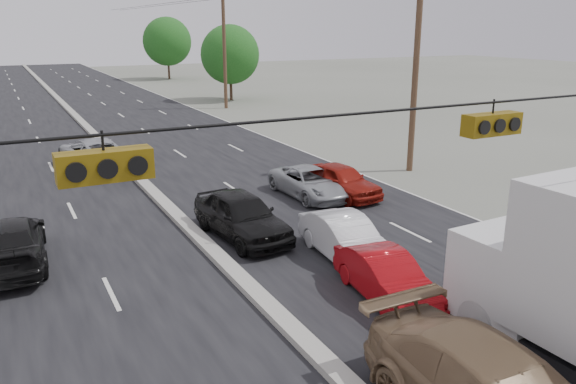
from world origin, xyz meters
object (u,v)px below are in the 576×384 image
Objects in this scene: tree_right_far at (167,41)px; red_sedan at (386,277)px; tree_right_mid at (230,54)px; utility_pole_right_c at (224,48)px; queue_car_b at (345,239)px; queue_car_e at (341,181)px; queue_car_c at (310,183)px; oncoming_near at (9,243)px; utility_pole_right_b at (416,66)px; queue_car_a at (242,216)px; oncoming_far at (94,153)px.

tree_right_far is 67.05m from red_sedan.
tree_right_mid is 42.53m from red_sedan.
utility_pole_right_c is 34.36m from queue_car_b.
queue_car_e is (3.47, 5.67, 0.03)m from queue_car_b.
tree_right_mid is at bearing 72.23° from queue_car_c.
queue_car_c is at bearing -166.75° from oncoming_near.
oncoming_near is at bearing -168.62° from utility_pole_right_b.
utility_pole_right_c is at bearing -96.65° from tree_right_far.
queue_car_e is at bearing -103.95° from tree_right_mid.
queue_car_a is at bearing 111.97° from red_sedan.
utility_pole_right_b reaches higher than red_sedan.
utility_pole_right_b reaches higher than tree_right_far.
queue_car_a is at bearing -110.48° from utility_pole_right_c.
oncoming_far is (4.29, 11.35, 0.05)m from oncoming_near.
oncoming_near reaches higher than queue_car_c.
queue_car_c is at bearing -100.17° from tree_right_far.
tree_right_mid is 33.38m from queue_car_e.
utility_pole_right_c is 2.27× the size of queue_car_c.
tree_right_mid is 1.89× the size of red_sedan.
red_sedan is 11.14m from oncoming_near.
tree_right_far is 58.07m from queue_car_e.
utility_pole_right_b is at bearing 17.89° from queue_car_a.
tree_right_far is 2.02× the size of queue_car_b.
tree_right_mid is (2.50, 30.00, -0.77)m from utility_pole_right_b.
oncoming_near is at bearing 166.25° from queue_car_a.
utility_pole_right_b is at bearing 15.12° from queue_car_e.
utility_pole_right_b is at bearing -94.76° from tree_right_mid.
queue_car_e is at bearing -28.14° from queue_car_c.
tree_right_far is at bearing -117.19° from oncoming_far.
utility_pole_right_c is 27.81m from queue_car_c.
queue_car_c is (2.84, 9.01, -0.01)m from red_sedan.
queue_car_b is (0.53, 2.76, 0.04)m from red_sedan.
red_sedan is 9.33m from queue_car_e.
oncoming_far is at bearing 110.32° from red_sedan.
tree_right_mid reaches higher than queue_car_e.
queue_car_c is at bearing -166.26° from utility_pole_right_b.
queue_car_e reaches higher than red_sedan.
queue_car_c is 11.80m from oncoming_far.
tree_right_far is (3.50, 55.00, -0.15)m from utility_pole_right_b.
oncoming_near is (-7.09, 1.07, -0.06)m from queue_car_a.
red_sedan is (-12.00, -40.64, -3.71)m from tree_right_mid.
utility_pole_right_b is 1.23× the size of tree_right_far.
utility_pole_right_b is 8.20m from queue_car_c.
oncoming_far is (-4.40, 18.32, 0.16)m from red_sedan.
tree_right_mid is at bearing 77.44° from queue_car_b.
utility_pole_right_c is at bearing -116.57° from tree_right_mid.
queue_car_b is 0.99× the size of queue_car_e.
queue_car_a reaches higher than queue_car_b.
queue_car_b is 0.92× the size of queue_car_c.
oncoming_far is at bearing -126.32° from tree_right_mid.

